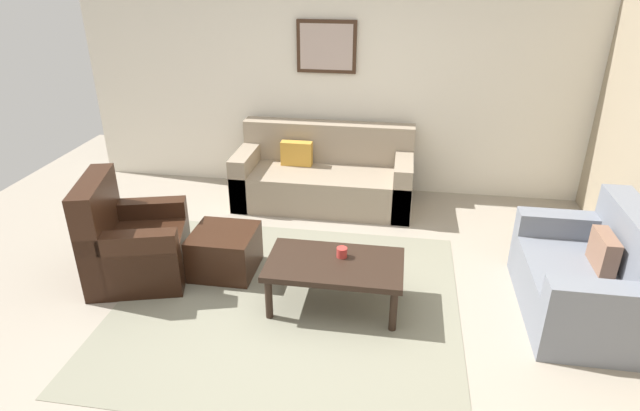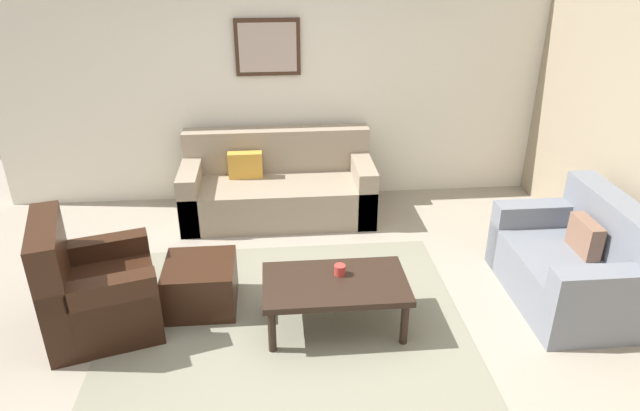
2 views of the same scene
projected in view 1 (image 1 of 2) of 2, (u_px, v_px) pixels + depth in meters
ground_plane at (288, 303)px, 4.42m from camera, size 8.00×8.00×0.00m
rear_partition at (332, 73)px, 6.14m from camera, size 6.00×0.12×2.80m
area_rug at (288, 303)px, 4.42m from camera, size 2.82×2.61×0.01m
couch_main at (325, 176)px, 6.17m from camera, size 2.00×0.90×0.88m
couch_loveseat at (596, 282)px, 4.17m from camera, size 0.89×1.32×0.88m
armchair_leather at (129, 246)px, 4.67m from camera, size 0.99×0.99×0.95m
ottoman at (225, 251)px, 4.80m from camera, size 0.56×0.56×0.40m
coffee_table at (335, 267)px, 4.26m from camera, size 1.10×0.64×0.41m
cup at (342, 252)px, 4.29m from camera, size 0.09×0.09×0.08m
framed_artwork at (326, 47)px, 5.94m from camera, size 0.68×0.04×0.58m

